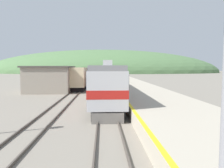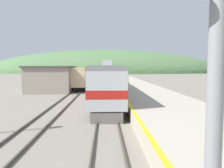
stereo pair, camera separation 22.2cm
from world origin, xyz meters
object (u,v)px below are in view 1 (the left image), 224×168
Objects in this scene: carriage_third at (104,73)px; carriage_second at (104,75)px; carriage_fourth at (104,71)px; siding_train at (85,75)px; express_train_lead_car at (106,82)px.

carriage_second is at bearing -90.00° from carriage_third.
siding_train is at bearing -96.32° from carriage_fourth.
carriage_second is at bearing 90.00° from express_train_lead_car.
carriage_third is 23.77m from carriage_fourth.
carriage_second is 47.54m from carriage_fourth.
carriage_third is at bearing 90.00° from express_train_lead_car.
express_train_lead_car is 0.90× the size of carriage_second.
carriage_fourth is 0.57× the size of siding_train.
carriage_third is (0.00, 23.77, 0.00)m from carriage_second.
siding_train is at bearing 99.30° from express_train_lead_car.
carriage_fourth is (0.00, 23.77, 0.00)m from carriage_third.
carriage_third is 18.80m from siding_train.
carriage_second is 1.00× the size of carriage_fourth.
express_train_lead_car is at bearing -80.70° from siding_train.
siding_train is (-4.65, 28.42, -0.20)m from express_train_lead_car.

